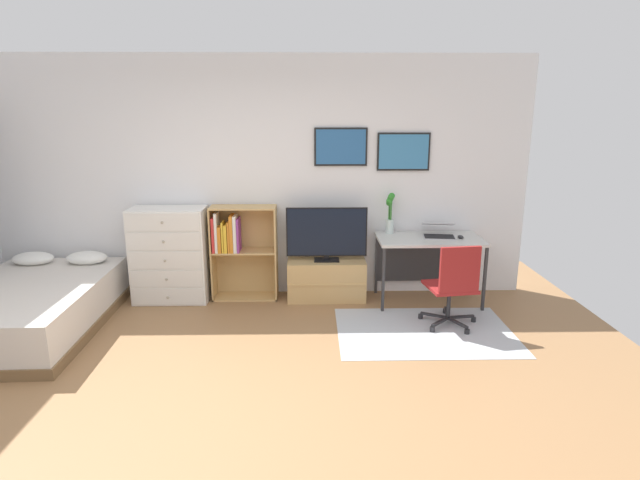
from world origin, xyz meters
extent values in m
plane|color=#936B44|center=(0.00, 0.00, 0.00)|extent=(7.20, 7.20, 0.00)
cube|color=white|center=(0.00, 2.43, 1.35)|extent=(6.12, 0.06, 2.70)
cube|color=black|center=(0.93, 2.38, 1.71)|extent=(0.59, 0.02, 0.42)
cube|color=#285B93|center=(0.93, 2.37, 1.71)|extent=(0.55, 0.01, 0.38)
cube|color=black|center=(1.63, 2.38, 1.65)|extent=(0.59, 0.02, 0.42)
cube|color=teal|center=(1.63, 2.37, 1.65)|extent=(0.55, 0.01, 0.38)
cube|color=#B2B7BC|center=(1.70, 1.23, 0.00)|extent=(1.70, 1.20, 0.01)
cube|color=brown|center=(-2.16, 1.33, 0.05)|extent=(1.38, 2.07, 0.10)
cube|color=silver|center=(-2.16, 1.33, 0.28)|extent=(1.34, 2.03, 0.36)
ellipsoid|color=white|center=(-2.48, 2.09, 0.52)|extent=(0.45, 0.29, 0.14)
ellipsoid|color=white|center=(-1.89, 2.11, 0.52)|extent=(0.45, 0.29, 0.14)
cube|color=white|center=(-0.98, 2.16, 0.53)|extent=(0.82, 0.42, 1.06)
cube|color=silver|center=(-0.98, 1.94, 0.11)|extent=(0.78, 0.01, 0.19)
sphere|color=#A59E8C|center=(-0.98, 1.93, 0.11)|extent=(0.03, 0.03, 0.03)
cube|color=silver|center=(-0.98, 1.94, 0.32)|extent=(0.78, 0.01, 0.19)
sphere|color=#A59E8C|center=(-0.98, 1.93, 0.32)|extent=(0.03, 0.03, 0.03)
cube|color=silver|center=(-0.98, 1.94, 0.53)|extent=(0.78, 0.01, 0.19)
sphere|color=#A59E8C|center=(-0.98, 1.93, 0.53)|extent=(0.03, 0.03, 0.03)
cube|color=silver|center=(-0.98, 1.94, 0.74)|extent=(0.78, 0.01, 0.19)
sphere|color=#A59E8C|center=(-0.98, 1.93, 0.74)|extent=(0.03, 0.03, 0.03)
cube|color=silver|center=(-0.98, 1.94, 0.95)|extent=(0.78, 0.01, 0.19)
sphere|color=#A59E8C|center=(-0.98, 1.93, 0.95)|extent=(0.03, 0.03, 0.03)
cube|color=tan|center=(-0.52, 2.22, 0.53)|extent=(0.02, 0.30, 1.07)
cube|color=tan|center=(0.19, 2.22, 0.53)|extent=(0.02, 0.30, 1.07)
cube|color=tan|center=(-0.16, 2.22, 0.01)|extent=(0.73, 0.30, 0.02)
cube|color=tan|center=(-0.16, 2.22, 0.55)|extent=(0.70, 0.30, 0.02)
cube|color=tan|center=(-0.16, 2.22, 1.06)|extent=(0.70, 0.30, 0.02)
cube|color=tan|center=(-0.16, 2.37, 0.53)|extent=(0.73, 0.01, 1.07)
cube|color=red|center=(-0.49, 2.18, 0.76)|extent=(0.03, 0.20, 0.39)
cube|color=white|center=(-0.46, 2.18, 0.79)|extent=(0.03, 0.21, 0.44)
cube|color=orange|center=(-0.42, 2.16, 0.71)|extent=(0.04, 0.17, 0.29)
cube|color=gold|center=(-0.39, 2.18, 0.74)|extent=(0.02, 0.19, 0.34)
cube|color=gold|center=(-0.36, 2.19, 0.72)|extent=(0.03, 0.21, 0.31)
cube|color=orange|center=(-0.32, 2.19, 0.74)|extent=(0.02, 0.22, 0.35)
cube|color=orange|center=(-0.29, 2.20, 0.77)|extent=(0.04, 0.23, 0.41)
cube|color=white|center=(-0.25, 2.17, 0.77)|extent=(0.04, 0.19, 0.41)
cube|color=#8C388C|center=(-0.22, 2.20, 0.75)|extent=(0.02, 0.24, 0.38)
cube|color=tan|center=(0.76, 2.17, 0.23)|extent=(0.88, 0.40, 0.46)
cube|color=tan|center=(0.76, 1.97, 0.23)|extent=(0.88, 0.01, 0.02)
cube|color=black|center=(0.76, 2.15, 0.47)|extent=(0.28, 0.16, 0.02)
cube|color=black|center=(0.76, 2.15, 0.50)|extent=(0.06, 0.04, 0.05)
cube|color=black|center=(0.76, 2.15, 0.79)|extent=(0.90, 0.02, 0.55)
cube|color=black|center=(0.76, 2.14, 0.79)|extent=(0.87, 0.01, 0.52)
cube|color=silver|center=(1.90, 2.05, 0.72)|extent=(1.14, 0.64, 0.03)
cube|color=#2D2D30|center=(1.35, 1.76, 0.35)|extent=(0.03, 0.03, 0.71)
cube|color=#2D2D30|center=(2.44, 1.76, 0.35)|extent=(0.03, 0.03, 0.71)
cube|color=#2D2D30|center=(1.35, 2.34, 0.35)|extent=(0.03, 0.03, 0.71)
cube|color=#2D2D30|center=(2.44, 2.34, 0.35)|extent=(0.03, 0.03, 0.71)
cube|color=#2D2D30|center=(1.90, 2.36, 0.39)|extent=(1.08, 0.02, 0.50)
cylinder|color=#232326|center=(2.25, 1.45, 0.03)|extent=(0.05, 0.05, 0.05)
cube|color=#232326|center=(2.11, 1.43, 0.07)|extent=(0.28, 0.07, 0.02)
cylinder|color=#232326|center=(2.02, 1.69, 0.03)|extent=(0.05, 0.05, 0.05)
cube|color=#232326|center=(1.99, 1.55, 0.07)|extent=(0.08, 0.28, 0.02)
cylinder|color=#232326|center=(1.72, 1.54, 0.03)|extent=(0.05, 0.05, 0.05)
cube|color=#232326|center=(1.85, 1.48, 0.07)|extent=(0.26, 0.16, 0.02)
cylinder|color=#232326|center=(1.77, 1.22, 0.03)|extent=(0.05, 0.05, 0.05)
cube|color=#232326|center=(1.87, 1.32, 0.07)|extent=(0.22, 0.22, 0.02)
cylinder|color=#232326|center=(2.09, 1.16, 0.03)|extent=(0.05, 0.05, 0.05)
cube|color=#232326|center=(2.03, 1.29, 0.07)|extent=(0.15, 0.26, 0.02)
cylinder|color=#232326|center=(1.97, 1.41, 0.23)|extent=(0.04, 0.04, 0.30)
cube|color=maroon|center=(1.97, 1.41, 0.40)|extent=(0.50, 0.50, 0.03)
cube|color=maroon|center=(2.00, 1.21, 0.64)|extent=(0.40, 0.09, 0.45)
cube|color=#B7B7BC|center=(2.00, 2.07, 0.75)|extent=(0.38, 0.28, 0.01)
cube|color=black|center=(2.00, 2.06, 0.75)|extent=(0.35, 0.25, 0.00)
cube|color=#B7B7BC|center=(2.02, 2.21, 0.86)|extent=(0.37, 0.26, 0.07)
cube|color=navy|center=(2.02, 2.21, 0.86)|extent=(0.35, 0.24, 0.06)
ellipsoid|color=#262628|center=(2.23, 2.03, 0.76)|extent=(0.06, 0.10, 0.03)
cylinder|color=silver|center=(1.49, 2.28, 0.82)|extent=(0.09, 0.09, 0.16)
cylinder|color=#3D8438|center=(1.50, 2.28, 0.98)|extent=(0.01, 0.01, 0.38)
sphere|color=#308B2C|center=(1.50, 2.28, 1.17)|extent=(0.07, 0.07, 0.07)
cylinder|color=#3D8438|center=(1.49, 2.29, 0.96)|extent=(0.01, 0.01, 0.35)
sphere|color=#308B2C|center=(1.49, 2.29, 1.14)|extent=(0.07, 0.07, 0.07)
cylinder|color=#3D8438|center=(1.47, 2.29, 0.94)|extent=(0.01, 0.01, 0.30)
sphere|color=#308B2C|center=(1.47, 2.29, 1.09)|extent=(0.07, 0.07, 0.07)
cylinder|color=#3D8438|center=(1.47, 2.27, 0.95)|extent=(0.01, 0.01, 0.32)
sphere|color=#308B2C|center=(1.47, 2.27, 1.11)|extent=(0.07, 0.07, 0.07)
cylinder|color=#3D8438|center=(1.49, 2.26, 0.98)|extent=(0.01, 0.01, 0.37)
sphere|color=#308B2C|center=(1.49, 2.26, 1.16)|extent=(0.07, 0.07, 0.07)
camera|label=1|loc=(0.58, -3.40, 2.10)|focal=28.86mm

